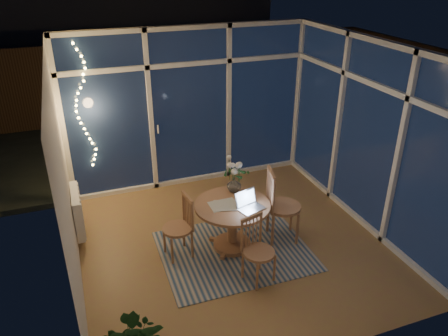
# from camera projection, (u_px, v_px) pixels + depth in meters

# --- Properties ---
(floor) EXTENTS (4.00, 4.00, 0.00)m
(floor) POSITION_uv_depth(u_px,v_px,m) (234.00, 243.00, 5.96)
(floor) COLOR olive
(floor) RESTS_ON ground
(ceiling) EXTENTS (4.00, 4.00, 0.00)m
(ceiling) POSITION_uv_depth(u_px,v_px,m) (236.00, 50.00, 4.80)
(ceiling) COLOR silver
(ceiling) RESTS_ON wall_back
(wall_back) EXTENTS (4.00, 0.04, 2.60)m
(wall_back) POSITION_uv_depth(u_px,v_px,m) (190.00, 108.00, 7.06)
(wall_back) COLOR silver
(wall_back) RESTS_ON floor
(wall_front) EXTENTS (4.00, 0.04, 2.60)m
(wall_front) POSITION_uv_depth(u_px,v_px,m) (321.00, 250.00, 3.70)
(wall_front) COLOR silver
(wall_front) RESTS_ON floor
(wall_left) EXTENTS (0.04, 4.00, 2.60)m
(wall_left) POSITION_uv_depth(u_px,v_px,m) (65.00, 183.00, 4.76)
(wall_left) COLOR silver
(wall_left) RESTS_ON floor
(wall_right) EXTENTS (0.04, 4.00, 2.60)m
(wall_right) POSITION_uv_depth(u_px,v_px,m) (370.00, 136.00, 6.00)
(wall_right) COLOR silver
(wall_right) RESTS_ON floor
(window_wall_back) EXTENTS (4.00, 0.10, 2.60)m
(window_wall_back) POSITION_uv_depth(u_px,v_px,m) (190.00, 109.00, 7.03)
(window_wall_back) COLOR white
(window_wall_back) RESTS_ON floor
(window_wall_right) EXTENTS (0.10, 4.00, 2.60)m
(window_wall_right) POSITION_uv_depth(u_px,v_px,m) (368.00, 136.00, 5.99)
(window_wall_right) COLOR white
(window_wall_right) RESTS_ON floor
(radiator) EXTENTS (0.10, 0.70, 0.58)m
(radiator) POSITION_uv_depth(u_px,v_px,m) (77.00, 211.00, 5.94)
(radiator) COLOR white
(radiator) RESTS_ON wall_left
(fairy_lights) EXTENTS (0.24, 0.10, 1.85)m
(fairy_lights) POSITION_uv_depth(u_px,v_px,m) (82.00, 108.00, 6.35)
(fairy_lights) COLOR #E7C25C
(fairy_lights) RESTS_ON window_wall_back
(garden_patio) EXTENTS (12.00, 6.00, 0.10)m
(garden_patio) POSITION_uv_depth(u_px,v_px,m) (177.00, 122.00, 10.34)
(garden_patio) COLOR black
(garden_patio) RESTS_ON ground
(garden_fence) EXTENTS (11.00, 0.08, 1.80)m
(garden_fence) POSITION_uv_depth(u_px,v_px,m) (149.00, 79.00, 10.18)
(garden_fence) COLOR #3B2515
(garden_fence) RESTS_ON ground
(neighbour_roof) EXTENTS (7.00, 3.00, 2.20)m
(neighbour_roof) POSITION_uv_depth(u_px,v_px,m) (134.00, 6.00, 12.22)
(neighbour_roof) COLOR #2E3037
(neighbour_roof) RESTS_ON ground
(garden_shrubs) EXTENTS (0.90, 0.90, 0.90)m
(garden_shrubs) POSITION_uv_depth(u_px,v_px,m) (131.00, 133.00, 8.37)
(garden_shrubs) COLOR black
(garden_shrubs) RESTS_ON ground
(rug) EXTENTS (1.95, 1.57, 0.01)m
(rug) POSITION_uv_depth(u_px,v_px,m) (235.00, 251.00, 5.79)
(rug) COLOR #B6A794
(rug) RESTS_ON floor
(dining_table) EXTENTS (0.99, 0.99, 0.67)m
(dining_table) POSITION_uv_depth(u_px,v_px,m) (232.00, 226.00, 5.73)
(dining_table) COLOR #A76A4B
(dining_table) RESTS_ON floor
(chair_left) EXTENTS (0.45, 0.45, 0.87)m
(chair_left) POSITION_uv_depth(u_px,v_px,m) (177.00, 227.00, 5.53)
(chair_left) COLOR #A76A4B
(chair_left) RESTS_ON floor
(chair_right) EXTENTS (0.60, 0.60, 1.06)m
(chair_right) POSITION_uv_depth(u_px,v_px,m) (284.00, 205.00, 5.83)
(chair_right) COLOR #A76A4B
(chair_right) RESTS_ON floor
(chair_front) EXTENTS (0.49, 0.49, 0.85)m
(chair_front) POSITION_uv_depth(u_px,v_px,m) (259.00, 251.00, 5.11)
(chair_front) COLOR #A76A4B
(chair_front) RESTS_ON floor
(laptop) EXTENTS (0.39, 0.36, 0.23)m
(laptop) POSITION_uv_depth(u_px,v_px,m) (252.00, 201.00, 5.43)
(laptop) COLOR silver
(laptop) RESTS_ON dining_table
(flower_vase) EXTENTS (0.21, 0.21, 0.21)m
(flower_vase) POSITION_uv_depth(u_px,v_px,m) (234.00, 184.00, 5.84)
(flower_vase) COLOR silver
(flower_vase) RESTS_ON dining_table
(bowl) EXTENTS (0.15, 0.15, 0.04)m
(bowl) POSITION_uv_depth(u_px,v_px,m) (249.00, 194.00, 5.78)
(bowl) COLOR white
(bowl) RESTS_ON dining_table
(newspapers) EXTENTS (0.37, 0.29, 0.01)m
(newspapers) POSITION_uv_depth(u_px,v_px,m) (226.00, 206.00, 5.54)
(newspapers) COLOR white
(newspapers) RESTS_ON dining_table
(phone) EXTENTS (0.11, 0.08, 0.01)m
(phone) POSITION_uv_depth(u_px,v_px,m) (243.00, 207.00, 5.52)
(phone) COLOR black
(phone) RESTS_ON dining_table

